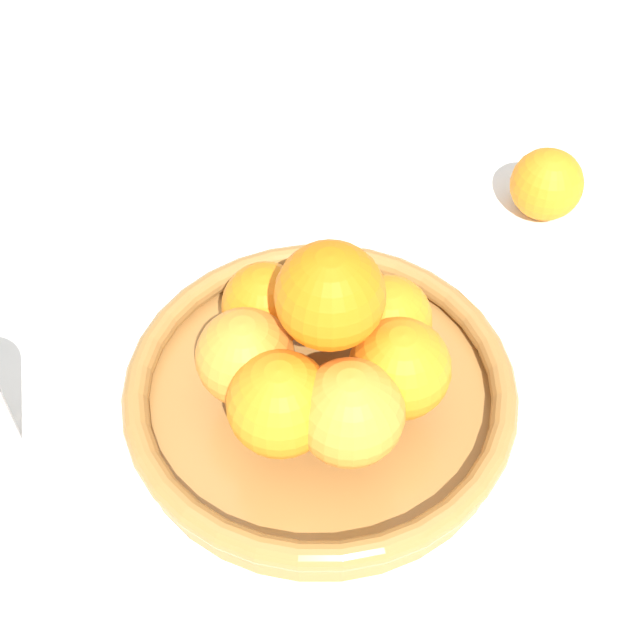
# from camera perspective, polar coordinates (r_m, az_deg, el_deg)

# --- Properties ---
(ground_plane) EXTENTS (4.00, 4.00, 0.00)m
(ground_plane) POSITION_cam_1_polar(r_m,az_deg,el_deg) (0.75, 0.00, -5.61)
(ground_plane) COLOR white
(fruit_bowl) EXTENTS (0.32, 0.32, 0.04)m
(fruit_bowl) POSITION_cam_1_polar(r_m,az_deg,el_deg) (0.74, 0.00, -4.68)
(fruit_bowl) COLOR #A57238
(fruit_bowl) RESTS_ON ground_plane
(orange_pile) EXTENTS (0.20, 0.19, 0.14)m
(orange_pile) POSITION_cam_1_polar(r_m,az_deg,el_deg) (0.68, 0.18, -1.85)
(orange_pile) COLOR orange
(orange_pile) RESTS_ON fruit_bowl
(stray_orange) EXTENTS (0.07, 0.07, 0.07)m
(stray_orange) POSITION_cam_1_polar(r_m,az_deg,el_deg) (0.92, 14.30, 8.42)
(stray_orange) COLOR orange
(stray_orange) RESTS_ON ground_plane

